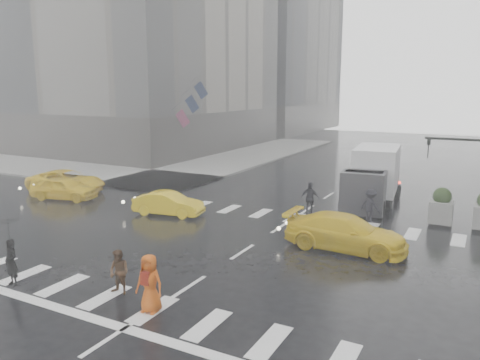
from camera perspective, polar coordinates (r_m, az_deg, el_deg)
The scene contains 16 objects.
ground at distance 20.03m, azimuth 0.30°, elevation -8.75°, with size 120.00×120.00×0.00m, color black.
sidewalk_nw at distance 44.85m, azimuth -11.45°, elevation 2.24°, with size 35.00×35.00×0.15m, color gray.
building_nw_far at distance 82.99m, azimuth 0.59°, elevation 20.37°, with size 26.05×26.05×44.00m.
road_markings at distance 20.02m, azimuth 0.30°, elevation -8.73°, with size 18.00×48.00×0.01m, color silver, non-canonical shape.
planter_west at distance 25.61m, azimuth 23.34°, elevation -2.96°, with size 1.10×1.10×1.80m.
flag_cluster at distance 42.51m, azimuth -6.19°, elevation 9.46°, with size 2.87×3.06×4.69m.
pedestrian_black at distance 18.14m, azimuth -26.33°, elevation -6.71°, with size 1.09×1.10×2.43m.
pedestrian_brown at distance 16.42m, azimuth -14.52°, elevation -10.84°, with size 0.74×0.58×1.53m, color #402917.
pedestrian_orange at distance 14.93m, azimuth -10.97°, elevation -12.26°, with size 0.97×0.69×1.85m.
pedestrian_far_a at distance 25.72m, azimuth 8.56°, elevation -2.26°, with size 1.07×0.65×1.83m, color black.
pedestrian_far_b at distance 25.02m, azimuth 15.61°, elevation -3.03°, with size 1.13×0.62×1.74m, color black.
taxi_front at distance 31.06m, azimuth -20.66°, elevation -0.94°, with size 1.67×4.15×1.41m, color yellow.
taxi_mid at distance 25.79m, azimuth -8.72°, elevation -2.86°, with size 1.34×3.85×1.27m, color yellow.
taxi_rear at distance 20.59m, azimuth 12.74°, elevation -6.25°, with size 2.11×4.59×1.51m, color yellow.
taxi_far at distance 33.27m, azimuth -20.42°, elevation -0.14°, with size 2.41×4.63×1.45m, color yellow.
box_truck at distance 28.49m, azimuth 15.91°, elevation 0.57°, with size 2.39×6.37×3.38m.
Camera 1 is at (8.76, -16.68, 6.79)m, focal length 35.00 mm.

